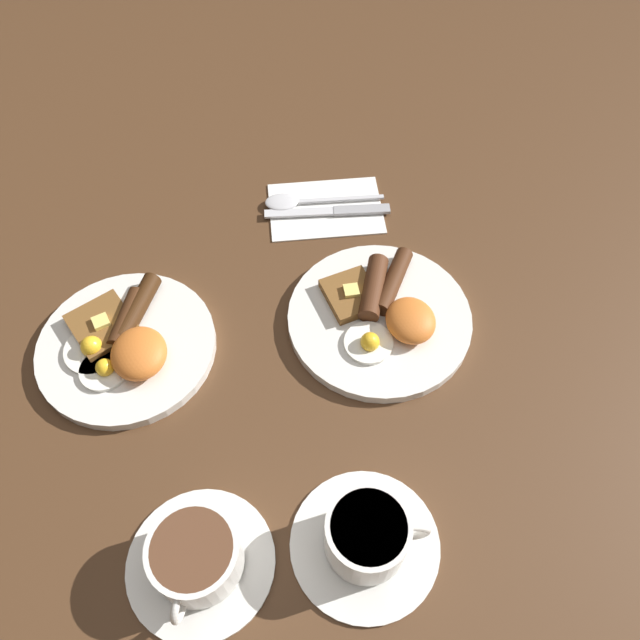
# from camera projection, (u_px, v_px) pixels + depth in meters

# --- Properties ---
(ground_plane) EXTENTS (3.00, 3.00, 0.00)m
(ground_plane) POSITION_uv_depth(u_px,v_px,m) (379.00, 322.00, 0.85)
(ground_plane) COLOR #4C301C
(breakfast_plate_near) EXTENTS (0.25, 0.25, 0.05)m
(breakfast_plate_near) POSITION_uv_depth(u_px,v_px,m) (381.00, 315.00, 0.84)
(breakfast_plate_near) COLOR silver
(breakfast_plate_near) RESTS_ON ground_plane
(breakfast_plate_far) EXTENTS (0.23, 0.23, 0.05)m
(breakfast_plate_far) POSITION_uv_depth(u_px,v_px,m) (126.00, 344.00, 0.82)
(breakfast_plate_far) COLOR silver
(breakfast_plate_far) RESTS_ON ground_plane
(teacup_near) EXTENTS (0.17, 0.17, 0.07)m
(teacup_near) POSITION_uv_depth(u_px,v_px,m) (367.00, 537.00, 0.66)
(teacup_near) COLOR silver
(teacup_near) RESTS_ON ground_plane
(teacup_far) EXTENTS (0.16, 0.16, 0.07)m
(teacup_far) POSITION_uv_depth(u_px,v_px,m) (197.00, 558.00, 0.65)
(teacup_far) COLOR silver
(teacup_far) RESTS_ON ground_plane
(napkin) EXTENTS (0.14, 0.19, 0.01)m
(napkin) POSITION_uv_depth(u_px,v_px,m) (326.00, 208.00, 0.97)
(napkin) COLOR white
(napkin) RESTS_ON ground_plane
(knife) EXTENTS (0.04, 0.19, 0.01)m
(knife) POSITION_uv_depth(u_px,v_px,m) (335.00, 211.00, 0.96)
(knife) COLOR silver
(knife) RESTS_ON napkin
(spoon) EXTENTS (0.04, 0.19, 0.01)m
(spoon) POSITION_uv_depth(u_px,v_px,m) (293.00, 201.00, 0.97)
(spoon) COLOR silver
(spoon) RESTS_ON napkin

